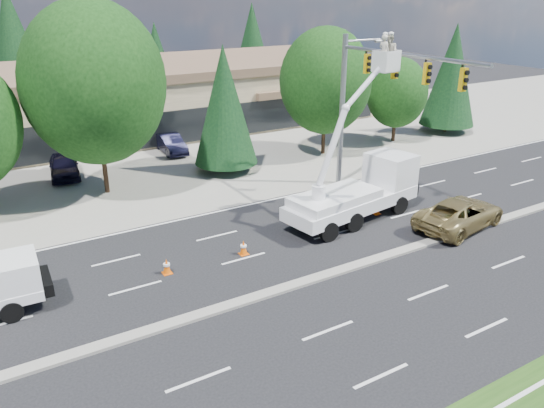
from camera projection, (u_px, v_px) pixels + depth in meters
ground at (281, 290)px, 21.44m from camera, size 140.00×140.00×0.00m
concrete_apron at (132, 163)px, 37.36m from camera, size 140.00×22.00×0.01m
road_median at (281, 289)px, 21.42m from camera, size 120.00×0.55×0.12m
strip_mall at (92, 100)px, 44.24m from camera, size 50.40×15.40×5.50m
tree_front_d at (94, 83)px, 29.53m from camera, size 7.98×7.98×11.08m
tree_front_e at (224, 105)px, 34.11m from camera, size 4.18×4.18×8.25m
tree_front_f at (325, 81)px, 37.59m from camera, size 6.56×6.56×9.10m
tree_front_g at (397, 93)px, 41.47m from camera, size 4.77×4.77×6.62m
tree_front_h at (452, 75)px, 43.99m from camera, size 4.54×4.54×8.95m
tree_back_b at (14, 46)px, 50.56m from camera, size 6.08×6.08×11.98m
tree_back_c at (157, 58)px, 57.98m from camera, size 4.19×4.19×8.25m
tree_back_d at (252, 44)px, 63.33m from camera, size 5.14×5.14×10.12m
signal_mast at (367, 91)px, 29.57m from camera, size 2.76×10.16×9.00m
bucket_truck at (362, 182)px, 27.79m from camera, size 8.24×3.54×9.43m
traffic_cone_b at (167, 266)px, 22.62m from camera, size 0.40×0.40×0.70m
traffic_cone_c at (244, 248)px, 24.27m from camera, size 0.40×0.40×0.70m
traffic_cone_d at (376, 208)px, 28.70m from camera, size 0.40×0.40×0.70m
minivan at (460, 213)px, 26.93m from camera, size 5.80×3.38×1.52m
parked_car_west at (64, 166)px, 34.29m from camera, size 2.37×4.62×1.51m
parked_car_east at (171, 144)px, 39.50m from camera, size 1.69×4.24×1.37m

